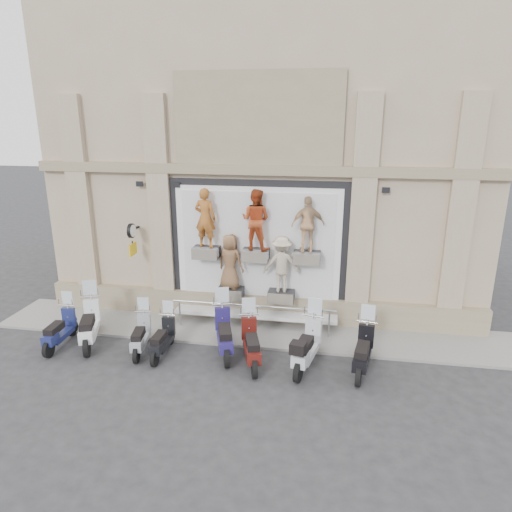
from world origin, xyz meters
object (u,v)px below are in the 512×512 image
(scooter_e, at_px, (224,325))
(scooter_g, at_px, (307,338))
(scooter_a, at_px, (59,323))
(guard_rail, at_px, (252,319))
(scooter_b, at_px, (89,316))
(scooter_h, at_px, (364,343))
(scooter_c, at_px, (140,329))
(scooter_f, at_px, (251,336))
(scooter_d, at_px, (162,332))
(clock_sign_bracket, at_px, (132,235))

(scooter_e, xyz_separation_m, scooter_g, (2.31, -0.36, -0.00))
(scooter_a, relative_size, scooter_g, 0.86)
(guard_rail, bearing_deg, scooter_b, -162.13)
(scooter_h, bearing_deg, scooter_c, -170.31)
(scooter_f, distance_m, scooter_h, 2.91)
(guard_rail, xyz_separation_m, scooter_f, (0.28, -1.75, 0.34))
(guard_rail, height_order, scooter_d, scooter_d)
(guard_rail, height_order, scooter_f, scooter_f)
(scooter_g, height_order, scooter_h, scooter_g)
(clock_sign_bracket, bearing_deg, scooter_g, -20.99)
(scooter_d, height_order, scooter_e, scooter_e)
(clock_sign_bracket, height_order, scooter_d, clock_sign_bracket)
(scooter_a, bearing_deg, scooter_e, 1.97)
(scooter_h, bearing_deg, scooter_f, -168.49)
(scooter_g, distance_m, scooter_h, 1.44)
(scooter_f, bearing_deg, scooter_e, 137.73)
(guard_rail, bearing_deg, scooter_f, -80.84)
(scooter_a, distance_m, scooter_b, 0.83)
(clock_sign_bracket, xyz_separation_m, scooter_f, (4.18, -2.22, -1.99))
(scooter_a, height_order, scooter_c, scooter_a)
(guard_rail, xyz_separation_m, scooter_a, (-5.30, -1.73, 0.26))
(scooter_a, height_order, scooter_h, scooter_h)
(scooter_g, bearing_deg, scooter_f, -166.12)
(scooter_a, distance_m, scooter_f, 5.58)
(scooter_a, bearing_deg, guard_rail, 15.36)
(scooter_e, bearing_deg, guard_rail, 49.93)
(scooter_f, xyz_separation_m, scooter_g, (1.47, 0.05, 0.04))
(guard_rail, bearing_deg, scooter_g, -44.11)
(scooter_g, bearing_deg, scooter_e, -176.84)
(scooter_e, height_order, scooter_f, scooter_e)
(scooter_a, xyz_separation_m, scooter_b, (0.78, 0.27, 0.13))
(scooter_d, bearing_deg, scooter_f, -1.05)
(scooter_a, bearing_deg, scooter_c, -0.80)
(clock_sign_bracket, xyz_separation_m, scooter_e, (3.35, -1.81, -1.95))
(scooter_a, xyz_separation_m, scooter_h, (8.49, 0.07, 0.07))
(scooter_f, relative_size, scooter_h, 1.01)
(guard_rail, xyz_separation_m, scooter_h, (3.19, -1.66, 0.34))
(clock_sign_bracket, bearing_deg, scooter_b, -107.93)
(clock_sign_bracket, distance_m, scooter_d, 3.47)
(scooter_c, relative_size, scooter_g, 0.83)
(scooter_d, bearing_deg, scooter_c, 173.97)
(scooter_d, relative_size, scooter_h, 0.86)
(clock_sign_bracket, distance_m, scooter_c, 3.15)
(guard_rail, distance_m, clock_sign_bracket, 4.57)
(clock_sign_bracket, height_order, scooter_e, clock_sign_bracket)
(scooter_b, bearing_deg, guard_rail, -3.21)
(scooter_a, xyz_separation_m, scooter_d, (3.08, 0.01, -0.04))
(clock_sign_bracket, xyz_separation_m, scooter_b, (-0.62, -1.93, -1.95))
(guard_rail, bearing_deg, clock_sign_bracket, 173.16)
(scooter_e, distance_m, scooter_g, 2.34)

